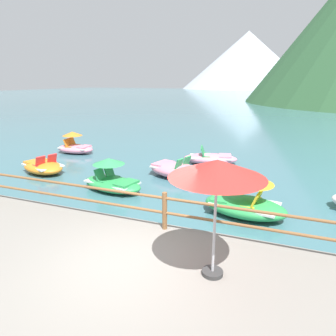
% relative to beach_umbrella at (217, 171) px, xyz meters
% --- Properties ---
extents(ground_plane, '(200.00, 200.00, 0.00)m').
position_rel_beach_umbrella_xyz_m(ground_plane, '(-1.52, 39.84, -2.45)').
color(ground_plane, '#3D6B75').
extents(dock_railing, '(23.92, 0.12, 0.95)m').
position_rel_beach_umbrella_xyz_m(dock_railing, '(-1.52, 1.39, -1.46)').
color(dock_railing, brown).
rests_on(dock_railing, promenade_dock).
extents(beach_umbrella, '(1.70, 1.70, 2.24)m').
position_rel_beach_umbrella_xyz_m(beach_umbrella, '(0.00, 0.00, 0.00)').
color(beach_umbrella, '#B2B2B7').
rests_on(beach_umbrella, promenade_dock).
extents(pedal_boat_0, '(2.53, 1.98, 0.86)m').
position_rel_beach_umbrella_xyz_m(pedal_boat_0, '(-8.75, 5.09, -2.17)').
color(pedal_boat_0, orange).
rests_on(pedal_boat_0, ground).
extents(pedal_boat_2, '(2.77, 2.03, 0.90)m').
position_rel_beach_umbrella_xyz_m(pedal_boat_2, '(-3.13, 6.64, -2.14)').
color(pedal_boat_2, pink).
rests_on(pedal_boat_2, ground).
extents(pedal_boat_3, '(2.66, 1.70, 1.21)m').
position_rel_beach_umbrella_xyz_m(pedal_boat_3, '(-4.74, 4.24, -2.06)').
color(pedal_boat_3, green).
rests_on(pedal_boat_3, ground).
extents(pedal_boat_4, '(2.65, 1.75, 1.25)m').
position_rel_beach_umbrella_xyz_m(pedal_boat_4, '(0.12, 3.78, -2.02)').
color(pedal_boat_4, green).
rests_on(pedal_boat_4, ground).
extents(pedal_boat_5, '(2.18, 1.20, 1.20)m').
position_rel_beach_umbrella_xyz_m(pedal_boat_5, '(-9.80, 8.69, -2.06)').
color(pedal_boat_5, pink).
rests_on(pedal_boat_5, ground).
extents(pedal_boat_7, '(2.77, 1.70, 0.84)m').
position_rel_beach_umbrella_xyz_m(pedal_boat_7, '(-2.24, 9.24, -2.18)').
color(pedal_boat_7, pink).
rests_on(pedal_boat_7, ground).
extents(distant_peak, '(59.26, 59.26, 25.29)m').
position_rel_beach_umbrella_xyz_m(distant_peak, '(-18.50, 147.29, 10.20)').
color(distant_peak, '#A8B2C1').
rests_on(distant_peak, ground).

